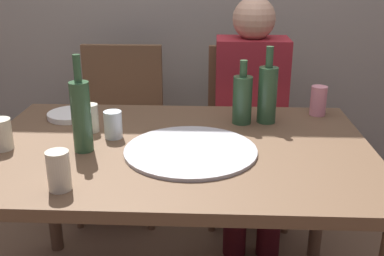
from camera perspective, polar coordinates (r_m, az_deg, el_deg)
name	(u,v)px	position (r m, az deg, el deg)	size (l,w,h in m)	color
dining_table	(176,166)	(1.63, -2.03, -4.72)	(1.37, 0.91, 0.72)	brown
pizza_tray	(191,151)	(1.54, -0.17, -2.83)	(0.45, 0.45, 0.01)	#ADADB2
wine_bottle	(267,93)	(1.81, 9.42, 4.30)	(0.07, 0.07, 0.30)	#2D5133
beer_bottle	(242,99)	(1.79, 6.32, 3.67)	(0.08, 0.08, 0.25)	#2D5133
water_bottle	(81,115)	(1.55, -13.69, 1.63)	(0.07, 0.07, 0.33)	#2D5133
tumbler_near	(59,171)	(1.33, -16.34, -5.14)	(0.07, 0.07, 0.12)	beige
tumbler_far	(1,134)	(1.68, -22.81, -0.72)	(0.08, 0.08, 0.11)	beige
wine_glass	(90,118)	(1.75, -12.62, 1.23)	(0.06, 0.06, 0.11)	beige
short_glass	(113,125)	(1.67, -9.84, 0.42)	(0.07, 0.07, 0.10)	silver
soda_can	(318,101)	(1.96, 15.54, 3.32)	(0.07, 0.07, 0.12)	pink
plate_stack	(71,115)	(1.94, -14.85, 1.61)	(0.19, 0.19, 0.02)	white
chair_left	(121,119)	(2.52, -8.93, 1.07)	(0.44, 0.44, 0.90)	brown
chair_right	(248,121)	(2.48, 7.06, 0.83)	(0.44, 0.44, 0.90)	brown
guest_in_sweater	(252,107)	(2.29, 7.46, 2.58)	(0.36, 0.56, 1.17)	maroon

